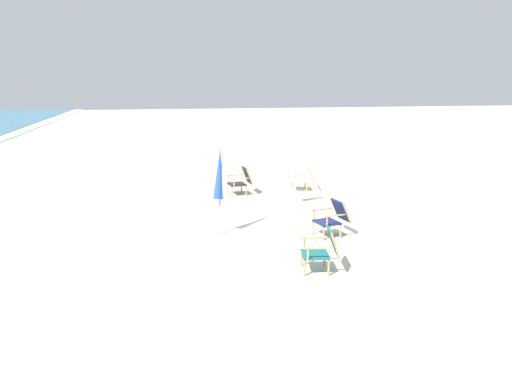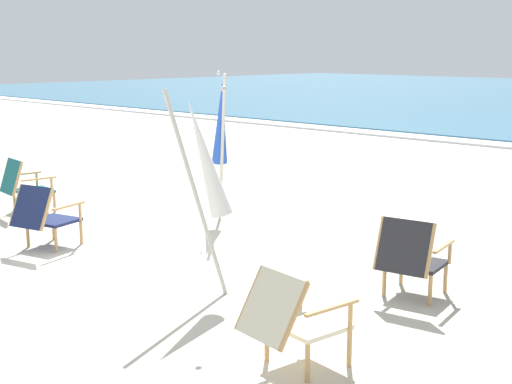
{
  "view_description": "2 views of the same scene",
  "coord_description": "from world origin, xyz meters",
  "px_view_note": "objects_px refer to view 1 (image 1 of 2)",
  "views": [
    {
      "loc": [
        -11.49,
        2.81,
        3.54
      ],
      "look_at": [
        0.31,
        0.95,
        0.69
      ],
      "focal_mm": 35.0,
      "sensor_mm": 36.0,
      "label": 1
    },
    {
      "loc": [
        6.44,
        -4.84,
        2.38
      ],
      "look_at": [
        0.44,
        1.44,
        0.65
      ],
      "focal_mm": 50.0,
      "sensor_mm": 36.0,
      "label": 2
    }
  ],
  "objects_px": {
    "beach_chair_back_right": "(333,217)",
    "umbrella_furled_white": "(295,157)",
    "beach_chair_mid_center": "(242,180)",
    "beach_chair_far_center": "(323,248)",
    "beach_chair_back_left": "(305,177)",
    "umbrella_furled_blue": "(219,174)"
  },
  "relations": [
    {
      "from": "umbrella_furled_blue",
      "to": "umbrella_furled_white",
      "type": "relative_size",
      "value": 1.02
    },
    {
      "from": "umbrella_furled_blue",
      "to": "umbrella_furled_white",
      "type": "bearing_deg",
      "value": -46.45
    },
    {
      "from": "beach_chair_back_left",
      "to": "umbrella_furled_white",
      "type": "distance_m",
      "value": 2.09
    },
    {
      "from": "beach_chair_back_left",
      "to": "beach_chair_back_right",
      "type": "bearing_deg",
      "value": 173.97
    },
    {
      "from": "beach_chair_back_left",
      "to": "umbrella_furled_blue",
      "type": "xyz_separation_m",
      "value": [
        -3.85,
        2.94,
        0.95
      ]
    },
    {
      "from": "beach_chair_back_left",
      "to": "umbrella_furled_white",
      "type": "xyz_separation_m",
      "value": [
        -1.73,
        0.72,
        0.92
      ]
    },
    {
      "from": "beach_chair_mid_center",
      "to": "umbrella_furled_blue",
      "type": "height_order",
      "value": "umbrella_furled_blue"
    },
    {
      "from": "beach_chair_mid_center",
      "to": "beach_chair_far_center",
      "type": "xyz_separation_m",
      "value": [
        -6.14,
        -0.71,
        0.0
      ]
    },
    {
      "from": "umbrella_furled_white",
      "to": "beach_chair_far_center",
      "type": "bearing_deg",
      "value": 173.12
    },
    {
      "from": "beach_chair_back_left",
      "to": "umbrella_furled_blue",
      "type": "relative_size",
      "value": 0.4
    },
    {
      "from": "beach_chair_mid_center",
      "to": "umbrella_furled_blue",
      "type": "xyz_separation_m",
      "value": [
        -3.65,
        0.96,
        0.95
      ]
    },
    {
      "from": "beach_chair_back_left",
      "to": "beach_chair_back_right",
      "type": "height_order",
      "value": "beach_chair_back_right"
    },
    {
      "from": "beach_chair_far_center",
      "to": "umbrella_furled_blue",
      "type": "xyz_separation_m",
      "value": [
        2.49,
        1.67,
        0.94
      ]
    },
    {
      "from": "beach_chair_mid_center",
      "to": "beach_chair_back_left",
      "type": "relative_size",
      "value": 0.98
    },
    {
      "from": "beach_chair_back_right",
      "to": "umbrella_furled_white",
      "type": "relative_size",
      "value": 0.41
    },
    {
      "from": "beach_chair_far_center",
      "to": "umbrella_furled_white",
      "type": "height_order",
      "value": "umbrella_furled_white"
    },
    {
      "from": "beach_chair_back_right",
      "to": "umbrella_furled_white",
      "type": "distance_m",
      "value": 2.8
    },
    {
      "from": "beach_chair_mid_center",
      "to": "umbrella_furled_blue",
      "type": "distance_m",
      "value": 3.89
    },
    {
      "from": "beach_chair_back_left",
      "to": "beach_chair_back_right",
      "type": "relative_size",
      "value": 0.99
    },
    {
      "from": "beach_chair_back_left",
      "to": "umbrella_furled_white",
      "type": "relative_size",
      "value": 0.41
    },
    {
      "from": "umbrella_furled_blue",
      "to": "umbrella_furled_white",
      "type": "height_order",
      "value": "umbrella_furled_blue"
    },
    {
      "from": "beach_chair_mid_center",
      "to": "umbrella_furled_white",
      "type": "xyz_separation_m",
      "value": [
        -1.53,
        -1.27,
        0.91
      ]
    }
  ]
}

